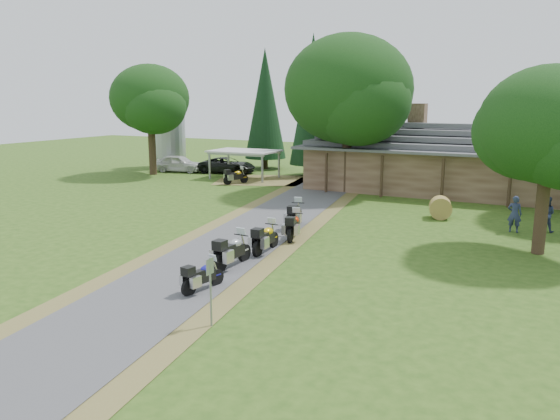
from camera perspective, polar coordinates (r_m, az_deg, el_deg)
The scene contains 22 objects.
ground at distance 21.19m, azimuth -9.85°, elevation -6.63°, with size 120.00×120.00×0.00m, color #2C4D15.
driveway at distance 24.63m, azimuth -5.31°, elevation -3.91°, with size 46.00×46.00×0.00m, color #414144.
lodge at distance 40.82m, azimuth 17.81°, elevation 5.25°, with size 21.40×9.40×4.90m, color brown, non-canonical shape.
silo at distance 54.11m, azimuth -11.61°, elevation 7.92°, with size 3.27×3.27×6.65m, color gray.
carport at distance 45.54m, azimuth -3.73°, elevation 4.77°, with size 5.42×3.62×2.35m, color beige, non-canonical shape.
car_white_sedan at distance 50.45m, azimuth -10.52°, elevation 5.03°, with size 5.82×2.46×1.94m, color silver.
car_dark_suv at distance 49.08m, azimuth -5.53°, elevation 5.09°, with size 5.49×2.34×2.10m, color black.
motorcycle_row_a at distance 19.17m, azimuth -8.06°, elevation -6.69°, with size 1.72×0.56×1.17m, color navy, non-canonical shape.
motorcycle_row_b at distance 21.65m, azimuth -4.99°, elevation -4.10°, with size 2.11×0.69×1.44m, color #9B9FA2, non-canonical shape.
motorcycle_row_c at distance 23.61m, azimuth -1.49°, elevation -2.80°, with size 2.03×0.66×1.39m, color #EABC07, non-canonical shape.
motorcycle_row_d at distance 25.87m, azimuth 1.45°, elevation -1.53°, with size 2.02×0.66×1.38m, color red, non-canonical shape.
motorcycle_row_e at distance 28.17m, azimuth 1.64°, elevation -0.37°, with size 2.13×0.70×1.46m, color black, non-canonical shape.
motorcycle_carport_a at distance 42.74m, azimuth -4.64°, elevation 3.62°, with size 1.95×0.63×1.33m, color gold, non-canonical shape.
person_a at distance 29.49m, azimuth 23.33°, elevation -0.09°, with size 0.61×0.44×2.16m, color navy.
person_b at distance 30.22m, azimuth 26.04°, elevation -0.10°, with size 0.60×0.43×2.12m, color navy.
hay_bale at distance 31.56m, azimuth 16.42°, elevation 0.24°, with size 1.22×1.22×1.12m, color olive.
sign_post at distance 16.10m, azimuth -7.27°, elevation -8.54°, with size 0.38×0.06×2.10m, color gray, non-canonical shape.
oak_lodge_left at distance 38.67m, azimuth 7.10°, elevation 10.37°, with size 8.85×8.85×11.59m, color black, non-canonical shape.
oak_driveway at distance 25.36m, azimuth 26.17°, elevation 5.60°, with size 5.79×5.79×8.87m, color black, non-canonical shape.
oak_silo at distance 48.89m, azimuth -13.38°, elevation 9.82°, with size 6.74×6.74×10.64m, color black, non-canonical shape.
cedar_near at distance 46.82m, azimuth 3.44°, elevation 10.81°, with size 3.88×3.88×11.88m, color black.
cedar_far at distance 51.73m, azimuth -1.55°, elevation 10.48°, with size 3.87×3.87×11.14m, color black.
Camera 1 is at (12.03, -16.16, 6.56)m, focal length 35.00 mm.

